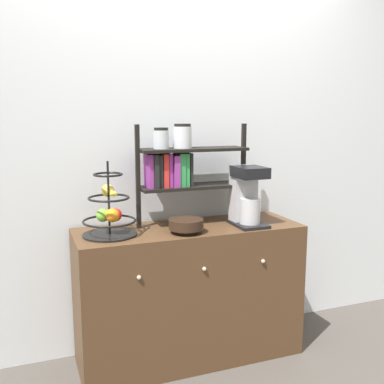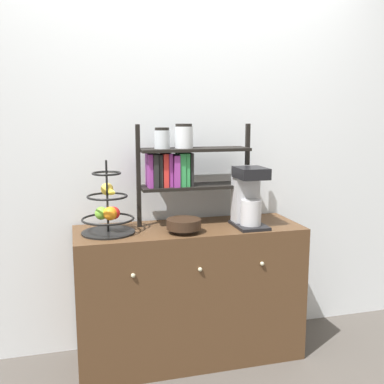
{
  "view_description": "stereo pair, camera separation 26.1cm",
  "coord_description": "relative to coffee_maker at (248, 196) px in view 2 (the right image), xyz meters",
  "views": [
    {
      "loc": [
        -0.9,
        -2.18,
        1.47
      ],
      "look_at": [
        0.02,
        0.23,
        1.03
      ],
      "focal_mm": 42.0,
      "sensor_mm": 36.0,
      "label": 1
    },
    {
      "loc": [
        -0.65,
        -2.26,
        1.47
      ],
      "look_at": [
        0.02,
        0.23,
        1.03
      ],
      "focal_mm": 42.0,
      "sensor_mm": 36.0,
      "label": 2
    }
  ],
  "objects": [
    {
      "name": "sideboard",
      "position": [
        -0.35,
        0.05,
        -0.59
      ],
      "size": [
        1.34,
        0.48,
        0.82
      ],
      "color": "#4C331E",
      "rests_on": "ground_plane"
    },
    {
      "name": "fruit_stand",
      "position": [
        -0.82,
        0.04,
        -0.05
      ],
      "size": [
        0.3,
        0.3,
        0.41
      ],
      "color": "black",
      "rests_on": "sideboard"
    },
    {
      "name": "coffee_maker",
      "position": [
        0.0,
        0.0,
        0.0
      ],
      "size": [
        0.17,
        0.25,
        0.36
      ],
      "color": "black",
      "rests_on": "sideboard"
    },
    {
      "name": "wooden_bowl",
      "position": [
        -0.41,
        -0.06,
        -0.13
      ],
      "size": [
        0.19,
        0.19,
        0.08
      ],
      "color": "black",
      "rests_on": "sideboard"
    },
    {
      "name": "wall_back",
      "position": [
        -0.35,
        0.33,
        0.3
      ],
      "size": [
        7.0,
        0.05,
        2.6
      ],
      "primitive_type": "cube",
      "color": "silver",
      "rests_on": "ground_plane"
    },
    {
      "name": "ground_plane",
      "position": [
        -0.35,
        -0.17,
        -1.0
      ],
      "size": [
        12.0,
        12.0,
        0.0
      ],
      "primitive_type": "plane",
      "color": "#47423D"
    },
    {
      "name": "shelf_hutch",
      "position": [
        -0.38,
        0.14,
        0.19
      ],
      "size": [
        0.7,
        0.2,
        0.6
      ],
      "color": "black",
      "rests_on": "sideboard"
    }
  ]
}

